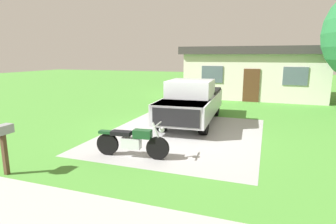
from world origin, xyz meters
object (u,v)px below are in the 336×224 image
at_px(pickup_truck, 192,101).
at_px(neighbor_house, 254,72).
at_px(mailbox, 3,136).
at_px(motorcycle, 133,141).

xyz_separation_m(pickup_truck, neighbor_house, (2.11, 9.17, 0.84)).
bearing_deg(mailbox, motorcycle, 41.52).
height_order(pickup_truck, neighbor_house, neighbor_house).
height_order(motorcycle, mailbox, mailbox).
relative_size(mailbox, neighbor_house, 0.13).
relative_size(pickup_truck, neighbor_house, 0.60).
bearing_deg(motorcycle, pickup_truck, 84.07).
bearing_deg(neighbor_house, motorcycle, -100.53).
xyz_separation_m(mailbox, neighbor_house, (5.03, 16.19, 0.81)).
height_order(motorcycle, neighbor_house, neighbor_house).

